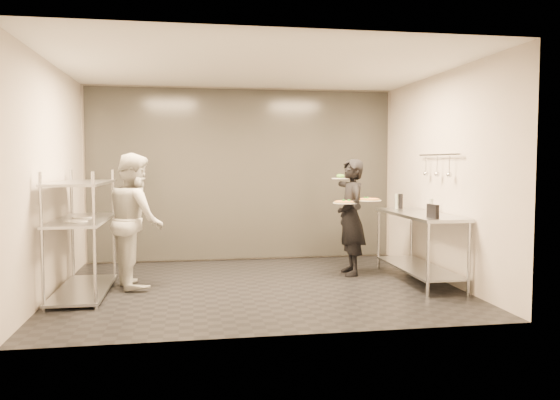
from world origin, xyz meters
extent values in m
cube|color=black|center=(0.00, 0.00, 0.00)|extent=(5.00, 4.00, 0.00)
cube|color=silver|center=(0.00, 0.00, 2.80)|extent=(5.00, 4.00, 0.00)
cube|color=beige|center=(0.00, 2.00, 1.40)|extent=(5.00, 0.00, 2.80)
cube|color=beige|center=(0.00, -2.00, 1.40)|extent=(5.00, 0.00, 2.80)
cube|color=beige|center=(-2.50, 0.00, 1.40)|extent=(0.00, 4.00, 2.80)
cube|color=beige|center=(2.50, 0.00, 1.40)|extent=(0.00, 4.00, 2.80)
cube|color=silver|center=(0.00, 1.97, 1.40)|extent=(4.90, 0.04, 2.74)
cylinder|color=#B8BABF|center=(-2.42, -0.77, 0.75)|extent=(0.04, 0.04, 1.50)
cylinder|color=#B8BABF|center=(-2.42, 0.77, 0.75)|extent=(0.04, 0.04, 1.50)
cylinder|color=#B8BABF|center=(-1.88, -0.77, 0.75)|extent=(0.04, 0.04, 1.50)
cylinder|color=#B8BABF|center=(-1.88, 0.77, 0.75)|extent=(0.04, 0.04, 1.50)
cube|color=#A6AAAF|center=(-2.15, 0.00, 0.05)|extent=(0.60, 1.60, 0.03)
cube|color=#A6AAAF|center=(-2.15, 0.00, 0.90)|extent=(0.60, 1.60, 0.03)
cube|color=#A6AAAF|center=(-2.15, 0.00, 1.35)|extent=(0.60, 1.60, 0.03)
cylinder|color=silver|center=(-2.15, -0.35, 0.93)|extent=(0.26, 0.26, 0.01)
cylinder|color=silver|center=(-2.15, 0.10, 0.93)|extent=(0.26, 0.26, 0.01)
cylinder|color=#B8BABF|center=(1.92, -0.86, 0.45)|extent=(0.04, 0.04, 0.90)
cylinder|color=#B8BABF|center=(1.92, 0.86, 0.45)|extent=(0.04, 0.04, 0.90)
cylinder|color=#B8BABF|center=(2.44, -0.86, 0.45)|extent=(0.04, 0.04, 0.90)
cylinder|color=#B8BABF|center=(2.44, 0.86, 0.45)|extent=(0.04, 0.04, 0.90)
cube|color=#A6AAAF|center=(2.18, 0.00, 0.18)|extent=(0.57, 1.71, 0.03)
cube|color=#A6AAAF|center=(2.18, 0.00, 0.90)|extent=(0.60, 1.80, 0.04)
cylinder|color=#B8BABF|center=(2.44, 0.00, 1.70)|extent=(0.02, 1.20, 0.02)
cylinder|color=#B8BABF|center=(2.42, -0.35, 1.57)|extent=(0.01, 0.01, 0.22)
sphere|color=#B8BABF|center=(2.42, -0.35, 1.44)|extent=(0.07, 0.07, 0.07)
cylinder|color=#B8BABF|center=(2.42, 0.00, 1.57)|extent=(0.01, 0.01, 0.22)
sphere|color=#B8BABF|center=(2.42, 0.00, 1.44)|extent=(0.07, 0.07, 0.07)
cylinder|color=#B8BABF|center=(2.42, 0.35, 1.57)|extent=(0.01, 0.01, 0.22)
sphere|color=#B8BABF|center=(2.42, 0.35, 1.44)|extent=(0.07, 0.07, 0.07)
imported|color=black|center=(1.40, 0.56, 0.82)|extent=(0.40, 0.60, 1.64)
imported|color=beige|center=(-1.55, 0.31, 0.86)|extent=(0.86, 0.99, 1.72)
cylinder|color=silver|center=(1.25, 0.38, 1.04)|extent=(0.32, 0.32, 0.01)
cylinder|color=#A6833B|center=(1.25, 0.38, 1.05)|extent=(0.28, 0.28, 0.02)
cylinder|color=#C24F19|center=(1.25, 0.38, 1.06)|extent=(0.25, 0.25, 0.01)
sphere|color=#165814|center=(1.25, 0.38, 1.07)|extent=(0.04, 0.04, 0.04)
cylinder|color=silver|center=(1.60, 0.38, 1.07)|extent=(0.34, 0.34, 0.01)
cylinder|color=#A6833B|center=(1.60, 0.38, 1.08)|extent=(0.30, 0.30, 0.02)
cylinder|color=#C24F19|center=(1.60, 0.38, 1.09)|extent=(0.27, 0.27, 0.01)
sphere|color=#165814|center=(1.60, 0.38, 1.10)|extent=(0.04, 0.04, 0.04)
cylinder|color=silver|center=(1.34, 0.90, 1.36)|extent=(0.26, 0.26, 0.01)
ellipsoid|color=#285A16|center=(1.34, 0.90, 1.40)|extent=(0.13, 0.13, 0.07)
cube|color=black|center=(2.06, -0.66, 1.00)|extent=(0.06, 0.24, 0.17)
cylinder|color=#93A092|center=(2.14, 0.72, 1.03)|extent=(0.06, 0.06, 0.22)
cylinder|color=#93A092|center=(2.36, 0.02, 1.01)|extent=(0.06, 0.06, 0.19)
cylinder|color=black|center=(2.18, 0.66, 1.03)|extent=(0.06, 0.06, 0.22)
camera|label=1|loc=(-0.85, -6.87, 1.60)|focal=35.00mm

